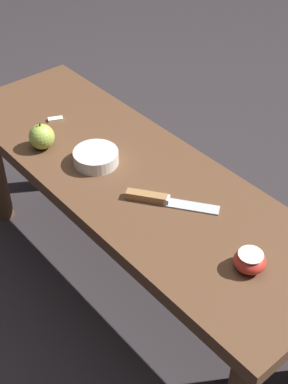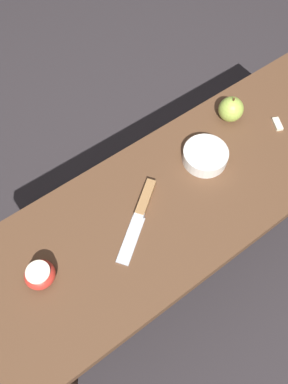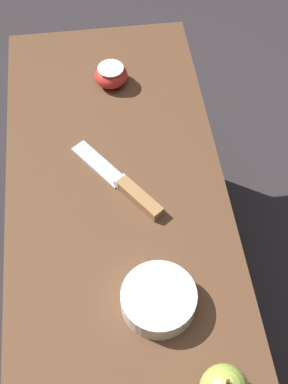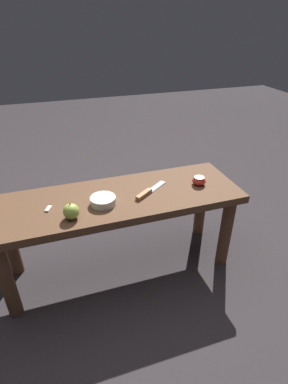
{
  "view_description": "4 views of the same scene",
  "coord_description": "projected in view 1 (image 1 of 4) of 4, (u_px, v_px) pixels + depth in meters",
  "views": [
    {
      "loc": [
        -0.88,
        0.69,
        1.35
      ],
      "look_at": [
        -0.12,
        0.05,
        0.5
      ],
      "focal_mm": 50.0,
      "sensor_mm": 36.0,
      "label": 1
    },
    {
      "loc": [
        -0.39,
        -0.32,
        1.33
      ],
      "look_at": [
        -0.12,
        0.05,
        0.5
      ],
      "focal_mm": 35.0,
      "sensor_mm": 36.0,
      "label": 2
    },
    {
      "loc": [
        0.42,
        -0.02,
        1.29
      ],
      "look_at": [
        -0.12,
        0.05,
        0.5
      ],
      "focal_mm": 50.0,
      "sensor_mm": 36.0,
      "label": 3
    },
    {
      "loc": [
        0.27,
        1.24,
        1.25
      ],
      "look_at": [
        -0.12,
        0.05,
        0.5
      ],
      "focal_mm": 28.0,
      "sensor_mm": 36.0,
      "label": 4
    }
  ],
  "objects": [
    {
      "name": "ground_plane",
      "position": [
        131.0,
        285.0,
        1.73
      ],
      "size": [
        8.0,
        8.0,
        0.0
      ],
      "primitive_type": "plane",
      "color": "#2D282B"
    },
    {
      "name": "wooden_bench",
      "position": [
        129.0,
        194.0,
        1.48
      ],
      "size": [
        1.24,
        0.41,
        0.47
      ],
      "color": "brown",
      "rests_on": "ground_plane"
    },
    {
      "name": "knife",
      "position": [
        159.0,
        199.0,
        1.32
      ],
      "size": [
        0.21,
        0.16,
        0.02
      ],
      "rotation": [
        0.0,
        0.0,
        -2.52
      ],
      "color": "#B7BABF",
      "rests_on": "wooden_bench"
    },
    {
      "name": "apple_whole",
      "position": [
        42.0,
        137.0,
        1.48
      ],
      "size": [
        0.07,
        0.07,
        0.08
      ],
      "color": "#9EB747",
      "rests_on": "wooden_bench"
    },
    {
      "name": "apple_cut",
      "position": [
        250.0,
        261.0,
        1.14
      ],
      "size": [
        0.07,
        0.07,
        0.04
      ],
      "color": "red",
      "rests_on": "wooden_bench"
    },
    {
      "name": "apple_slice_near_knife",
      "position": [
        55.0,
        119.0,
        1.61
      ],
      "size": [
        0.04,
        0.05,
        0.01
      ],
      "color": "beige",
      "rests_on": "wooden_bench"
    },
    {
      "name": "bowl",
      "position": [
        96.0,
        157.0,
        1.43
      ],
      "size": [
        0.12,
        0.12,
        0.04
      ],
      "color": "silver",
      "rests_on": "wooden_bench"
    }
  ]
}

